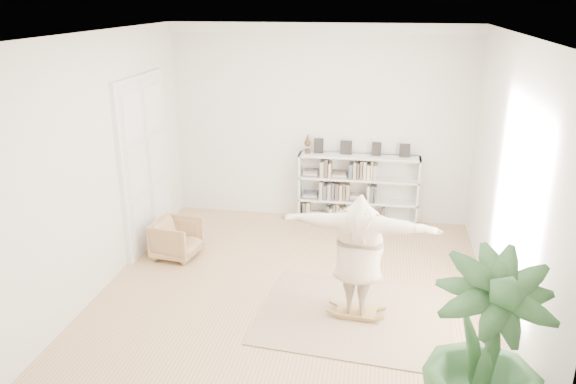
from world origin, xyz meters
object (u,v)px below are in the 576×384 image
(bookshelf, at_px, (358,190))
(person, at_px, (359,252))
(armchair, at_px, (176,239))
(rocker_board, at_px, (356,312))
(houseplant, at_px, (485,357))

(bookshelf, distance_m, person, 3.35)
(bookshelf, xyz_separation_m, armchair, (-2.81, -1.99, -0.32))
(armchair, height_order, rocker_board, armchair)
(armchair, xyz_separation_m, rocker_board, (2.98, -1.35, -0.24))
(armchair, relative_size, houseplant, 0.36)
(bookshelf, distance_m, armchair, 3.45)
(bookshelf, height_order, houseplant, houseplant)
(houseplant, bearing_deg, armchair, 141.32)
(rocker_board, bearing_deg, armchair, 160.95)
(houseplant, bearing_deg, bookshelf, 104.75)
(bookshelf, relative_size, rocker_board, 4.00)
(bookshelf, xyz_separation_m, houseplant, (1.41, -5.37, 0.33))
(armchair, height_order, person, person)
(armchair, bearing_deg, houseplant, -120.94)
(person, distance_m, houseplant, 2.38)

